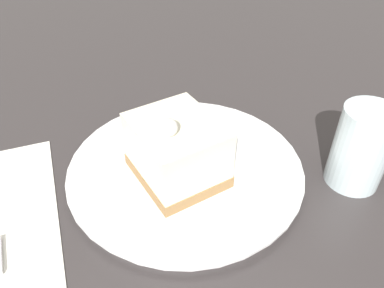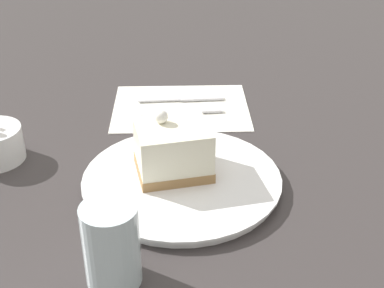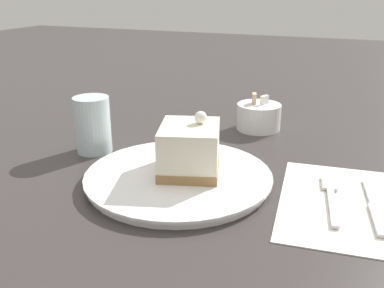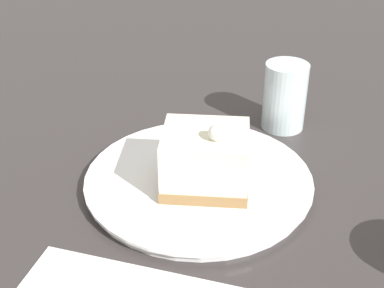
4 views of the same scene
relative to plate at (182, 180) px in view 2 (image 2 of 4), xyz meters
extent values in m
plane|color=#383333|center=(0.03, -0.02, -0.01)|extent=(4.00, 4.00, 0.00)
cylinder|color=white|center=(0.00, 0.00, 0.00)|extent=(0.28, 0.28, 0.01)
cylinder|color=white|center=(0.00, 0.00, 0.00)|extent=(0.29, 0.29, 0.00)
cube|color=#9E7547|center=(0.01, 0.01, 0.01)|extent=(0.12, 0.13, 0.01)
cube|color=white|center=(0.01, 0.01, 0.05)|extent=(0.11, 0.12, 0.06)
sphere|color=white|center=(0.02, 0.03, 0.09)|extent=(0.02, 0.02, 0.02)
cube|color=white|center=(0.25, 0.02, -0.01)|extent=(0.22, 0.27, 0.00)
cube|color=silver|center=(0.23, 0.00, 0.00)|extent=(0.03, 0.11, 0.00)
cube|color=silver|center=(0.22, 0.07, 0.00)|extent=(0.03, 0.05, 0.00)
cube|color=silver|center=(0.29, -0.01, 0.00)|extent=(0.03, 0.08, 0.00)
cube|color=silver|center=(0.27, 0.07, 0.00)|extent=(0.02, 0.08, 0.00)
cylinder|color=silver|center=(-0.19, 0.06, 0.04)|extent=(0.06, 0.06, 0.10)
camera|label=1|loc=(0.08, 0.33, 0.31)|focal=35.00mm
camera|label=2|loc=(-0.64, -0.06, 0.43)|focal=50.00mm
camera|label=3|loc=(0.25, -0.54, 0.28)|focal=40.00mm
camera|label=4|loc=(0.52, 0.20, 0.39)|focal=50.00mm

